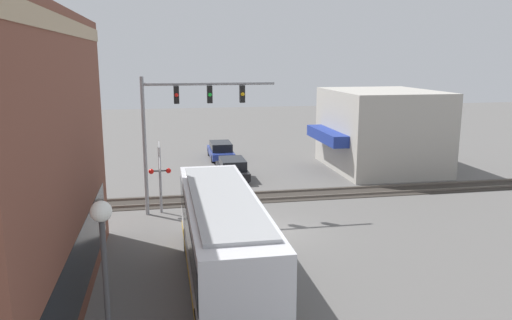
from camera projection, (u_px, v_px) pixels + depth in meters
name	position (u px, v px, depth m)	size (l,w,h in m)	color
ground_plane	(269.00, 232.00, 23.87)	(120.00, 120.00, 0.00)	#605E5B
shop_building	(380.00, 130.00, 36.98)	(8.90, 8.39, 5.84)	#B2ADA3
city_bus	(223.00, 235.00, 18.12)	(11.03, 2.59, 3.38)	silver
traffic_signal_gantry	(183.00, 113.00, 25.83)	(0.42, 6.95, 7.26)	gray
crossing_signal	(160.00, 171.00, 26.40)	(1.41, 1.18, 3.81)	gray
streetlamp	(107.00, 301.00, 10.45)	(0.44, 0.44, 5.39)	#38383A
rail_track_near	(247.00, 197.00, 29.64)	(2.60, 60.00, 0.15)	#332D28
parked_car_black	(232.00, 169.00, 34.27)	(4.59, 1.82, 1.41)	black
parked_car_blue	(221.00, 151.00, 40.89)	(4.73, 1.82, 1.41)	navy
pedestrian_near_bus	(281.00, 274.00, 17.00)	(0.34, 0.34, 1.86)	#2D3351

